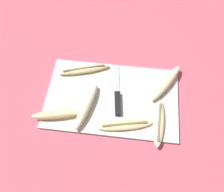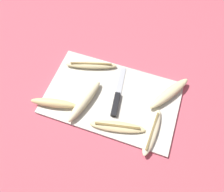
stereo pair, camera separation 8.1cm
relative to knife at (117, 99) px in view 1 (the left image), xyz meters
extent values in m
plane|color=#C65160|center=(-0.02, 0.01, -0.02)|extent=(4.00, 4.00, 0.00)
cube|color=beige|center=(-0.02, 0.01, -0.01)|extent=(0.49, 0.30, 0.01)
cube|color=black|center=(0.00, -0.02, 0.00)|extent=(0.03, 0.09, 0.02)
cube|color=#B7BABF|center=(-0.01, 0.09, -0.01)|extent=(0.04, 0.12, 0.00)
ellipsoid|color=beige|center=(0.15, -0.08, 0.00)|extent=(0.05, 0.18, 0.02)
cube|color=olive|center=(0.15, -0.08, 0.01)|extent=(0.01, 0.14, 0.00)
ellipsoid|color=beige|center=(-0.11, -0.05, 0.01)|extent=(0.08, 0.20, 0.03)
ellipsoid|color=beige|center=(-0.14, 0.11, 0.00)|extent=(0.20, 0.09, 0.02)
cube|color=olive|center=(-0.14, 0.11, 0.02)|extent=(0.16, 0.05, 0.00)
ellipsoid|color=beige|center=(0.04, -0.10, 0.00)|extent=(0.20, 0.08, 0.02)
cube|color=brown|center=(0.04, -0.10, 0.01)|extent=(0.15, 0.04, 0.00)
ellipsoid|color=beige|center=(0.18, 0.09, 0.01)|extent=(0.14, 0.19, 0.03)
ellipsoid|color=#EDD689|center=(-0.21, -0.09, 0.01)|extent=(0.17, 0.07, 0.03)
camera|label=1|loc=(0.02, -0.36, 0.72)|focal=35.00mm
camera|label=2|loc=(0.10, -0.35, 0.72)|focal=35.00mm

